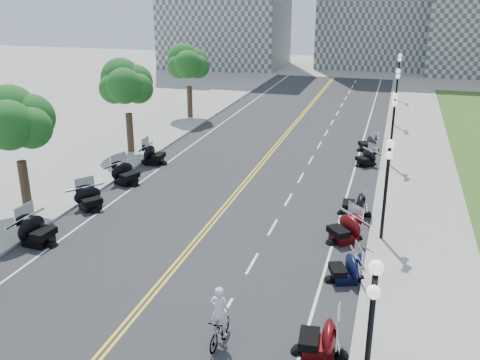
# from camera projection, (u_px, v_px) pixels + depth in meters

# --- Properties ---
(ground) EXTENTS (160.00, 160.00, 0.00)m
(ground) POSITION_uv_depth(u_px,v_px,m) (186.00, 254.00, 24.69)
(ground) COLOR gray
(road) EXTENTS (16.00, 90.00, 0.01)m
(road) POSITION_uv_depth(u_px,v_px,m) (245.00, 183.00, 33.72)
(road) COLOR #333335
(road) RESTS_ON ground
(centerline_yellow_a) EXTENTS (0.12, 90.00, 0.00)m
(centerline_yellow_a) POSITION_uv_depth(u_px,v_px,m) (243.00, 183.00, 33.75)
(centerline_yellow_a) COLOR yellow
(centerline_yellow_a) RESTS_ON road
(centerline_yellow_b) EXTENTS (0.12, 90.00, 0.00)m
(centerline_yellow_b) POSITION_uv_depth(u_px,v_px,m) (247.00, 183.00, 33.69)
(centerline_yellow_b) COLOR yellow
(centerline_yellow_b) RESTS_ON road
(edge_line_north) EXTENTS (0.12, 90.00, 0.00)m
(edge_line_north) POSITION_uv_depth(u_px,v_px,m) (347.00, 193.00, 32.01)
(edge_line_north) COLOR white
(edge_line_north) RESTS_ON road
(edge_line_south) EXTENTS (0.12, 90.00, 0.00)m
(edge_line_south) POSITION_uv_depth(u_px,v_px,m) (152.00, 174.00, 35.43)
(edge_line_south) COLOR white
(edge_line_south) RESTS_ON road
(lane_dash_5) EXTENTS (0.12, 2.00, 0.00)m
(lane_dash_5) POSITION_uv_depth(u_px,v_px,m) (224.00, 312.00, 20.22)
(lane_dash_5) COLOR white
(lane_dash_5) RESTS_ON road
(lane_dash_6) EXTENTS (0.12, 2.00, 0.00)m
(lane_dash_6) POSITION_uv_depth(u_px,v_px,m) (252.00, 263.00, 23.84)
(lane_dash_6) COLOR white
(lane_dash_6) RESTS_ON road
(lane_dash_7) EXTENTS (0.12, 2.00, 0.00)m
(lane_dash_7) POSITION_uv_depth(u_px,v_px,m) (273.00, 227.00, 27.45)
(lane_dash_7) COLOR white
(lane_dash_7) RESTS_ON road
(lane_dash_8) EXTENTS (0.12, 2.00, 0.00)m
(lane_dash_8) POSITION_uv_depth(u_px,v_px,m) (288.00, 200.00, 31.06)
(lane_dash_8) COLOR white
(lane_dash_8) RESTS_ON road
(lane_dash_9) EXTENTS (0.12, 2.00, 0.00)m
(lane_dash_9) POSITION_uv_depth(u_px,v_px,m) (301.00, 178.00, 34.67)
(lane_dash_9) COLOR white
(lane_dash_9) RESTS_ON road
(lane_dash_10) EXTENTS (0.12, 2.00, 0.00)m
(lane_dash_10) POSITION_uv_depth(u_px,v_px,m) (311.00, 160.00, 38.28)
(lane_dash_10) COLOR white
(lane_dash_10) RESTS_ON road
(lane_dash_11) EXTENTS (0.12, 2.00, 0.00)m
(lane_dash_11) POSITION_uv_depth(u_px,v_px,m) (319.00, 145.00, 41.89)
(lane_dash_11) COLOR white
(lane_dash_11) RESTS_ON road
(lane_dash_12) EXTENTS (0.12, 2.00, 0.00)m
(lane_dash_12) POSITION_uv_depth(u_px,v_px,m) (326.00, 133.00, 45.51)
(lane_dash_12) COLOR white
(lane_dash_12) RESTS_ON road
(lane_dash_13) EXTENTS (0.12, 2.00, 0.00)m
(lane_dash_13) POSITION_uv_depth(u_px,v_px,m) (332.00, 122.00, 49.12)
(lane_dash_13) COLOR white
(lane_dash_13) RESTS_ON road
(lane_dash_14) EXTENTS (0.12, 2.00, 0.00)m
(lane_dash_14) POSITION_uv_depth(u_px,v_px,m) (337.00, 113.00, 52.73)
(lane_dash_14) COLOR white
(lane_dash_14) RESTS_ON road
(lane_dash_15) EXTENTS (0.12, 2.00, 0.00)m
(lane_dash_15) POSITION_uv_depth(u_px,v_px,m) (342.00, 105.00, 56.34)
(lane_dash_15) COLOR white
(lane_dash_15) RESTS_ON road
(lane_dash_16) EXTENTS (0.12, 2.00, 0.00)m
(lane_dash_16) POSITION_uv_depth(u_px,v_px,m) (346.00, 98.00, 59.95)
(lane_dash_16) COLOR white
(lane_dash_16) RESTS_ON road
(lane_dash_17) EXTENTS (0.12, 2.00, 0.00)m
(lane_dash_17) POSITION_uv_depth(u_px,v_px,m) (349.00, 92.00, 63.57)
(lane_dash_17) COLOR white
(lane_dash_17) RESTS_ON road
(lane_dash_18) EXTENTS (0.12, 2.00, 0.00)m
(lane_dash_18) POSITION_uv_depth(u_px,v_px,m) (352.00, 87.00, 67.18)
(lane_dash_18) COLOR white
(lane_dash_18) RESTS_ON road
(lane_dash_19) EXTENTS (0.12, 2.00, 0.00)m
(lane_dash_19) POSITION_uv_depth(u_px,v_px,m) (355.00, 82.00, 70.79)
(lane_dash_19) COLOR white
(lane_dash_19) RESTS_ON road
(sidewalk_north) EXTENTS (5.00, 90.00, 0.15)m
(sidewalk_north) POSITION_uv_depth(u_px,v_px,m) (419.00, 200.00, 30.89)
(sidewalk_north) COLOR #9E9991
(sidewalk_north) RESTS_ON ground
(sidewalk_south) EXTENTS (5.00, 90.00, 0.15)m
(sidewalk_south) POSITION_uv_depth(u_px,v_px,m) (97.00, 167.00, 36.50)
(sidewalk_south) COLOR #9E9991
(sidewalk_south) RESTS_ON ground
(street_lamp_1) EXTENTS (0.50, 1.20, 4.90)m
(street_lamp_1) POSITION_uv_depth(u_px,v_px,m) (369.00, 343.00, 14.30)
(street_lamp_1) COLOR black
(street_lamp_1) RESTS_ON sidewalk_north
(street_lamp_2) EXTENTS (0.50, 1.20, 4.90)m
(street_lamp_2) POSITION_uv_depth(u_px,v_px,m) (386.00, 191.00, 25.13)
(street_lamp_2) COLOR black
(street_lamp_2) RESTS_ON sidewalk_north
(street_lamp_3) EXTENTS (0.50, 1.20, 4.90)m
(street_lamp_3) POSITION_uv_depth(u_px,v_px,m) (392.00, 130.00, 35.97)
(street_lamp_3) COLOR black
(street_lamp_3) RESTS_ON sidewalk_north
(street_lamp_4) EXTENTS (0.50, 1.20, 4.90)m
(street_lamp_4) POSITION_uv_depth(u_px,v_px,m) (396.00, 98.00, 46.80)
(street_lamp_4) COLOR black
(street_lamp_4) RESTS_ON sidewalk_north
(street_lamp_5) EXTENTS (0.50, 1.20, 4.90)m
(street_lamp_5) POSITION_uv_depth(u_px,v_px,m) (398.00, 77.00, 57.64)
(street_lamp_5) COLOR black
(street_lamp_5) RESTS_ON sidewalk_north
(tree_2) EXTENTS (4.80, 4.80, 9.20)m
(tree_2) POSITION_uv_depth(u_px,v_px,m) (17.00, 129.00, 27.57)
(tree_2) COLOR #235619
(tree_2) RESTS_ON sidewalk_south
(tree_3) EXTENTS (4.80, 4.80, 9.20)m
(tree_3) POSITION_uv_depth(u_px,v_px,m) (127.00, 89.00, 38.41)
(tree_3) COLOR #235619
(tree_3) RESTS_ON sidewalk_south
(tree_4) EXTENTS (4.80, 4.80, 9.20)m
(tree_4) POSITION_uv_depth(u_px,v_px,m) (189.00, 67.00, 49.24)
(tree_4) COLOR #235619
(tree_4) RESTS_ON sidewalk_south
(motorcycle_n_4) EXTENTS (2.23, 2.23, 1.44)m
(motorcycle_n_4) POSITION_uv_depth(u_px,v_px,m) (319.00, 336.00, 17.65)
(motorcycle_n_4) COLOR #590A0C
(motorcycle_n_4) RESTS_ON road
(motorcycle_n_5) EXTENTS (2.42, 2.42, 1.32)m
(motorcycle_n_5) POSITION_uv_depth(u_px,v_px,m) (345.00, 267.00, 22.21)
(motorcycle_n_5) COLOR black
(motorcycle_n_5) RESTS_ON road
(motorcycle_n_6) EXTENTS (2.96, 2.96, 1.47)m
(motorcycle_n_6) POSITION_uv_depth(u_px,v_px,m) (344.00, 227.00, 25.70)
(motorcycle_n_6) COLOR #590A0C
(motorcycle_n_6) RESTS_ON road
(motorcycle_n_7) EXTENTS (2.12, 2.12, 1.42)m
(motorcycle_n_7) POSITION_uv_depth(u_px,v_px,m) (355.00, 203.00, 28.75)
(motorcycle_n_7) COLOR black
(motorcycle_n_7) RESTS_ON road
(motorcycle_n_9) EXTENTS (2.50, 2.50, 1.24)m
(motorcycle_n_9) POSITION_uv_depth(u_px,v_px,m) (366.00, 157.00, 36.86)
(motorcycle_n_9) COLOR black
(motorcycle_n_9) RESTS_ON road
(motorcycle_n_10) EXTENTS (2.51, 2.51, 1.32)m
(motorcycle_n_10) POSITION_uv_depth(u_px,v_px,m) (368.00, 142.00, 40.26)
(motorcycle_n_10) COLOR black
(motorcycle_n_10) RESTS_ON road
(motorcycle_s_5) EXTENTS (2.39, 2.39, 1.57)m
(motorcycle_s_5) POSITION_uv_depth(u_px,v_px,m) (37.00, 229.00, 25.40)
(motorcycle_s_5) COLOR black
(motorcycle_s_5) RESTS_ON road
(motorcycle_s_6) EXTENTS (2.76, 2.76, 1.38)m
(motorcycle_s_6) POSITION_uv_depth(u_px,v_px,m) (90.00, 197.00, 29.55)
(motorcycle_s_6) COLOR black
(motorcycle_s_6) RESTS_ON road
(motorcycle_s_7) EXTENTS (2.78, 2.78, 1.51)m
(motorcycle_s_7) POSITION_uv_depth(u_px,v_px,m) (126.00, 172.00, 33.38)
(motorcycle_s_7) COLOR black
(motorcycle_s_7) RESTS_ON road
(motorcycle_s_8) EXTENTS (2.23, 2.23, 1.50)m
(motorcycle_s_8) POSITION_uv_depth(u_px,v_px,m) (154.00, 154.00, 37.20)
(motorcycle_s_8) COLOR black
(motorcycle_s_8) RESTS_ON road
(bicycle) EXTENTS (0.62, 1.82, 1.08)m
(bicycle) POSITION_uv_depth(u_px,v_px,m) (220.00, 330.00, 18.28)
(bicycle) COLOR #A51414
(bicycle) RESTS_ON road
(cyclist_rider) EXTENTS (0.69, 0.45, 1.88)m
(cyclist_rider) POSITION_uv_depth(u_px,v_px,m) (219.00, 293.00, 17.78)
(cyclist_rider) COLOR silver
(cyclist_rider) RESTS_ON bicycle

